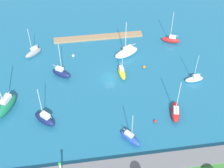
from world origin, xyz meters
The scene contains 17 objects.
water centered at (0.00, 0.00, 0.00)m, with size 160.00×160.00×0.00m, color #1E668C.
pier_dock centered at (0.88, -18.04, 0.29)m, with size 26.28×2.42×0.58m, color #997A56.
breakwater centered at (0.00, 26.84, 0.64)m, with size 57.71×3.85×1.27m, color slate.
harbor_beacon centered at (12.79, 26.84, 3.42)m, with size 0.56×0.56×3.73m.
sailboat_navy_along_channel centered at (12.14, -2.33, 1.12)m, with size 5.53×4.74×10.27m.
sailboat_red_off_beacon centered at (-19.71, -12.72, 0.99)m, with size 5.42×3.49×9.96m.
sailboat_white_by_breakwater centered at (-5.80, -8.32, 1.22)m, with size 7.63×5.39×10.81m.
sailboat_yellow_near_pier centered at (-3.17, -0.43, 1.04)m, with size 1.92×5.26×8.27m.
sailboat_blue_center_basin centered at (-1.50, 20.20, 0.87)m, with size 4.56×5.13×8.13m.
sailboat_green_far_north centered at (24.83, 7.72, 1.48)m, with size 5.61×8.05×12.59m.
sailboat_gray_lone_north centered at (19.54, -12.19, 1.05)m, with size 5.03×4.52×8.80m.
sailboat_navy_lone_south centered at (16.10, 12.68, 1.24)m, with size 5.52×5.47×10.03m.
sailboat_red_mid_basin centered at (-12.87, 14.60, 1.02)m, with size 3.47×6.38×9.61m.
sailboat_white_far_south centered at (-20.84, 4.45, 0.83)m, with size 4.79×1.75×8.29m.
mooring_buoy_white centered at (8.78, -10.03, 0.37)m, with size 0.75×0.75×0.75m, color white.
mooring_buoy_orange centered at (-9.53, -2.46, 0.39)m, with size 0.79×0.79×0.79m, color orange.
mooring_buoy_red centered at (-7.85, 16.08, 0.32)m, with size 0.64×0.64×0.64m, color red.
Camera 1 is at (7.95, 58.73, 53.09)m, focal length 49.86 mm.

